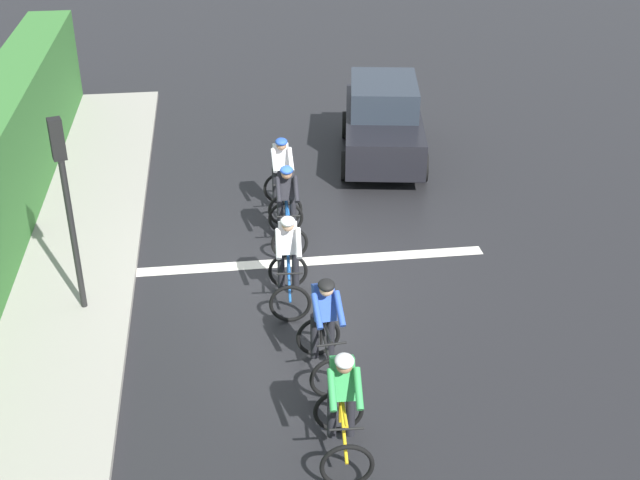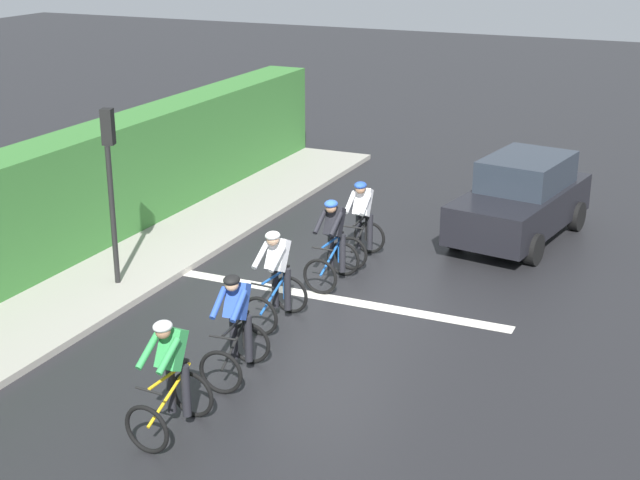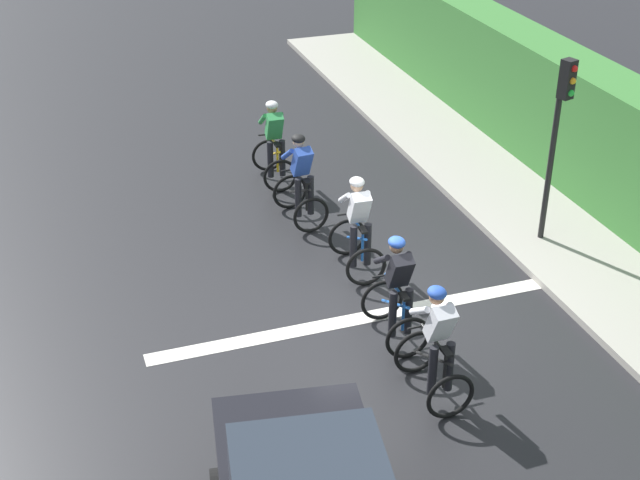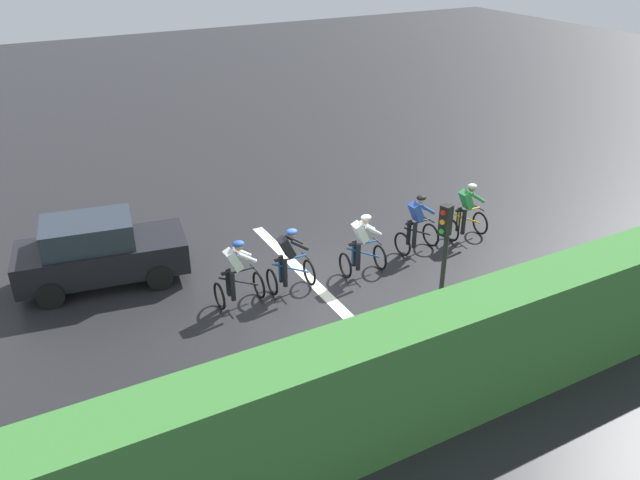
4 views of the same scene
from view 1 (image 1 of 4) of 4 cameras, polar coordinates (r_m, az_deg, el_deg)
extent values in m
plane|color=black|center=(15.20, -1.71, -1.56)|extent=(80.00, 80.00, 0.00)
cube|color=#9E998E|center=(13.75, -18.82, -6.58)|extent=(2.80, 23.55, 0.12)
cube|color=silver|center=(15.21, -1.71, -1.52)|extent=(7.00, 0.30, 0.01)
torus|color=black|center=(10.54, 1.86, -15.20)|extent=(0.68, 0.09, 0.68)
torus|color=black|center=(11.30, 1.27, -11.63)|extent=(0.68, 0.09, 0.68)
cylinder|color=gold|center=(10.75, 1.57, -12.36)|extent=(0.09, 0.99, 0.51)
cylinder|color=gold|center=(10.97, 1.40, -11.22)|extent=(0.04, 0.04, 0.55)
cylinder|color=gold|center=(10.53, 1.62, -11.42)|extent=(0.08, 0.72, 0.04)
cube|color=black|center=(10.78, 1.42, -10.02)|extent=(0.11, 0.22, 0.04)
cylinder|color=black|center=(10.28, 1.84, -12.80)|extent=(0.42, 0.05, 0.03)
cube|color=green|center=(10.43, 1.56, -9.43)|extent=(0.32, 0.42, 0.57)
sphere|color=#9E7051|center=(10.12, 1.68, -8.58)|extent=(0.20, 0.20, 0.20)
ellipsoid|color=silver|center=(10.08, 1.68, -8.26)|extent=(0.25, 0.29, 0.14)
cylinder|color=black|center=(10.93, 2.09, -11.70)|extent=(0.12, 0.12, 0.74)
cylinder|color=black|center=(10.91, 0.82, -11.77)|extent=(0.12, 0.12, 0.74)
cylinder|color=green|center=(10.19, 2.65, -10.12)|extent=(0.11, 0.48, 0.37)
cylinder|color=green|center=(10.16, 0.83, -10.22)|extent=(0.11, 0.48, 0.37)
torus|color=black|center=(11.85, 0.90, -9.39)|extent=(0.68, 0.11, 0.68)
torus|color=black|center=(12.65, -0.12, -6.61)|extent=(0.68, 0.11, 0.68)
cylinder|color=black|center=(12.10, 0.38, -7.00)|extent=(0.12, 0.99, 0.51)
cylinder|color=black|center=(12.33, 0.07, -6.10)|extent=(0.04, 0.04, 0.55)
cylinder|color=black|center=(11.90, 0.43, -6.07)|extent=(0.10, 0.72, 0.04)
cube|color=black|center=(12.17, 0.07, -4.95)|extent=(0.12, 0.23, 0.04)
cylinder|color=black|center=(11.63, 0.81, -7.15)|extent=(0.42, 0.06, 0.03)
cube|color=#2D51B7|center=(11.83, 0.28, -4.28)|extent=(0.33, 0.43, 0.57)
sphere|color=tan|center=(11.54, 0.44, -3.39)|extent=(0.20, 0.20, 0.20)
ellipsoid|color=black|center=(11.50, 0.44, -3.10)|extent=(0.26, 0.30, 0.14)
cylinder|color=black|center=(12.29, 0.72, -6.46)|extent=(0.12, 0.12, 0.74)
cylinder|color=black|center=(12.25, -0.38, -6.59)|extent=(0.12, 0.12, 0.74)
cylinder|color=#2D51B7|center=(11.60, 1.35, -4.72)|extent=(0.13, 0.48, 0.37)
cylinder|color=#2D51B7|center=(11.54, -0.20, -4.90)|extent=(0.13, 0.48, 0.37)
torus|color=black|center=(13.41, -2.05, -4.37)|extent=(0.68, 0.10, 0.68)
torus|color=black|center=(14.28, -2.21, -2.14)|extent=(0.68, 0.10, 0.68)
cylinder|color=#1E59B2|center=(13.71, -2.15, -2.34)|extent=(0.10, 0.99, 0.51)
cylinder|color=#1E59B2|center=(13.96, -2.20, -1.60)|extent=(0.04, 0.04, 0.55)
cylinder|color=#1E59B2|center=(13.53, -2.16, -1.45)|extent=(0.09, 0.72, 0.04)
cube|color=black|center=(13.81, -2.22, -0.55)|extent=(0.11, 0.23, 0.04)
cylinder|color=black|center=(13.23, -2.10, -2.31)|extent=(0.42, 0.06, 0.03)
cube|color=white|center=(13.49, -2.21, 0.15)|extent=(0.32, 0.43, 0.57)
sphere|color=tan|center=(13.21, -2.21, 1.01)|extent=(0.20, 0.20, 0.20)
ellipsoid|color=silver|center=(13.18, -2.22, 1.28)|extent=(0.26, 0.29, 0.14)
cylinder|color=black|center=(13.90, -1.68, -1.95)|extent=(0.12, 0.12, 0.74)
cylinder|color=black|center=(13.89, -2.67, -1.98)|extent=(0.12, 0.12, 0.74)
cylinder|color=white|center=(13.22, -1.48, -0.21)|extent=(0.12, 0.48, 0.37)
cylinder|color=white|center=(13.21, -2.87, -0.26)|extent=(0.12, 0.48, 0.37)
torus|color=black|center=(15.13, -2.09, -0.23)|extent=(0.68, 0.08, 0.68)
torus|color=black|center=(16.03, -2.36, 1.52)|extent=(0.68, 0.08, 0.68)
cylinder|color=#1E59B2|center=(15.46, -2.25, 1.49)|extent=(0.07, 0.99, 0.51)
cylinder|color=#1E59B2|center=(15.72, -2.33, 2.07)|extent=(0.04, 0.04, 0.55)
cylinder|color=#1E59B2|center=(15.29, -2.25, 2.32)|extent=(0.06, 0.71, 0.04)
cube|color=black|center=(15.59, -2.35, 3.04)|extent=(0.11, 0.22, 0.04)
cylinder|color=black|center=(14.99, -2.16, 1.63)|extent=(0.42, 0.04, 0.03)
cube|color=black|center=(15.28, -2.32, 3.73)|extent=(0.31, 0.42, 0.57)
sphere|color=#9E7051|center=(15.02, -2.30, 4.56)|extent=(0.20, 0.20, 0.20)
ellipsoid|color=#264CB2|center=(14.99, -2.30, 4.80)|extent=(0.25, 0.29, 0.14)
cylinder|color=black|center=(15.66, -1.86, 1.79)|extent=(0.12, 0.12, 0.74)
cylinder|color=black|center=(15.65, -2.74, 1.74)|extent=(0.12, 0.12, 0.74)
cylinder|color=black|center=(15.01, -1.64, 3.49)|extent=(0.10, 0.48, 0.37)
cylinder|color=black|center=(14.99, -2.86, 3.43)|extent=(0.10, 0.48, 0.37)
torus|color=black|center=(16.34, -2.39, 2.06)|extent=(0.68, 0.07, 0.68)
torus|color=black|center=(17.25, -2.77, 3.56)|extent=(0.68, 0.07, 0.68)
cylinder|color=black|center=(16.68, -2.60, 3.61)|extent=(0.06, 0.99, 0.51)
cylinder|color=black|center=(16.95, -2.72, 4.11)|extent=(0.04, 0.04, 0.55)
cylinder|color=black|center=(16.52, -2.60, 4.40)|extent=(0.06, 0.71, 0.04)
cube|color=black|center=(16.83, -2.74, 5.03)|extent=(0.10, 0.22, 0.04)
cylinder|color=black|center=(16.21, -2.47, 3.80)|extent=(0.42, 0.04, 0.03)
cube|color=white|center=(16.52, -2.69, 5.70)|extent=(0.31, 0.41, 0.57)
sphere|color=#9E7051|center=(16.27, -2.66, 6.50)|extent=(0.20, 0.20, 0.20)
ellipsoid|color=#264CB2|center=(16.24, -2.66, 6.73)|extent=(0.25, 0.28, 0.14)
cylinder|color=black|center=(16.89, -2.27, 3.87)|extent=(0.12, 0.12, 0.74)
cylinder|color=black|center=(16.87, -3.08, 3.81)|extent=(0.12, 0.12, 0.74)
cylinder|color=white|center=(16.26, -2.02, 5.52)|extent=(0.10, 0.48, 0.37)
cylinder|color=white|center=(16.23, -3.15, 5.45)|extent=(0.10, 0.48, 0.37)
cube|color=black|center=(19.38, 4.33, 7.57)|extent=(2.34, 4.32, 0.80)
cube|color=#262D38|center=(19.37, 4.38, 9.85)|extent=(1.82, 2.35, 0.66)
cylinder|color=black|center=(18.41, 7.02, 4.98)|extent=(0.32, 0.67, 0.64)
cylinder|color=black|center=(18.33, 1.80, 5.08)|extent=(0.32, 0.67, 0.64)
cylinder|color=black|center=(20.75, 6.49, 7.79)|extent=(0.32, 0.67, 0.64)
cylinder|color=black|center=(20.68, 1.84, 7.89)|extent=(0.32, 0.67, 0.64)
cube|color=#EAEACC|center=(17.51, 6.23, 5.47)|extent=(0.29, 0.12, 0.16)
cube|color=#EAEACC|center=(17.47, 2.88, 5.54)|extent=(0.29, 0.12, 0.16)
cylinder|color=black|center=(13.68, -16.48, -0.02)|extent=(0.10, 0.10, 2.70)
cube|color=black|center=(13.09, -17.55, 6.60)|extent=(0.25, 0.25, 0.64)
sphere|color=red|center=(13.12, -17.75, 7.57)|extent=(0.11, 0.11, 0.11)
sphere|color=orange|center=(13.19, -17.62, 6.76)|extent=(0.11, 0.11, 0.11)
sphere|color=green|center=(13.26, -17.50, 5.96)|extent=(0.11, 0.11, 0.11)
camera|label=2|loc=(7.65, 85.35, -7.35)|focal=51.55mm
camera|label=3|loc=(24.29, 7.04, 28.70)|focal=50.37mm
camera|label=4|loc=(22.39, -41.16, 24.25)|focal=35.35mm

